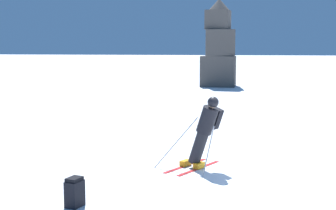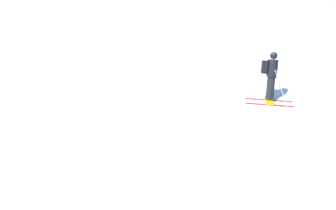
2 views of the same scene
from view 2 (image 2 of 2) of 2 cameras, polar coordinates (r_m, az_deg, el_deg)
name	(u,v)px [view 2 (image 2 of 2)]	position (r m, az deg, el deg)	size (l,w,h in m)	color
ground_plane	(251,88)	(12.53, 14.21, 2.92)	(300.00, 300.00, 0.00)	white
skier	(271,75)	(11.51, 17.47, 5.05)	(1.51, 1.61, 1.65)	red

